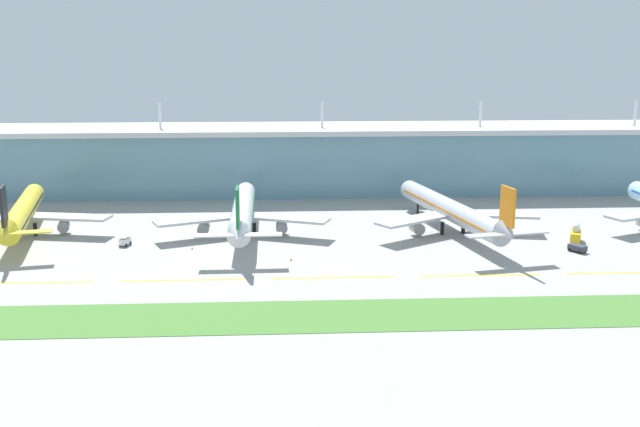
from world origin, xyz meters
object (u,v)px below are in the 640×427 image
safety_cone_left_wingtip (192,248)px  safety_cone_nose_front (291,260)px  pushback_tug (577,248)px  fuel_truck (576,234)px  airliner_near_middle (243,212)px  airliner_far_middle (451,210)px  airliner_nearest (22,213)px  baggage_cart (125,241)px

safety_cone_left_wingtip → safety_cone_nose_front: bearing=-25.4°
pushback_tug → fuel_truck: bearing=71.2°
airliner_near_middle → fuel_truck: airliner_near_middle is taller
fuel_truck → safety_cone_left_wingtip: size_ratio=10.93×
airliner_far_middle → safety_cone_left_wingtip: bearing=-169.0°
pushback_tug → airliner_far_middle: bearing=142.2°
pushback_tug → airliner_nearest: bearing=170.3°
airliner_nearest → airliner_far_middle: bearing=-1.7°
airliner_near_middle → safety_cone_left_wingtip: 20.26m
fuel_truck → safety_cone_nose_front: size_ratio=10.93×
airliner_far_middle → safety_cone_left_wingtip: (-71.06, -13.80, -6.11)m
fuel_truck → pushback_tug: (-3.25, -9.54, -1.16)m
airliner_near_middle → safety_cone_nose_front: 30.41m
airliner_far_middle → airliner_nearest: bearing=178.3°
airliner_near_middle → safety_cone_left_wingtip: bearing=-130.4°
airliner_near_middle → airliner_far_middle: (58.55, -0.91, 0.00)m
pushback_tug → safety_cone_nose_front: pushback_tug is taller
baggage_cart → airliner_nearest: bearing=157.3°
airliner_near_middle → baggage_cart: (-30.65, -10.02, -5.19)m
airliner_nearest → fuel_truck: (150.90, -15.76, -4.19)m
safety_cone_nose_front → airliner_nearest: bearing=158.3°
airliner_nearest → pushback_tug: (147.65, -25.30, -5.35)m
airliner_far_middle → safety_cone_nose_front: size_ratio=102.23×
fuel_truck → airliner_nearest: bearing=174.0°
baggage_cart → fuel_truck: bearing=-1.4°
airliner_far_middle → fuel_truck: (31.23, -12.14, -4.20)m
airliner_nearest → pushback_tug: 149.90m
safety_cone_left_wingtip → airliner_near_middle: bearing=49.6°
airliner_far_middle → safety_cone_nose_front: airliner_far_middle is taller
airliner_nearest → safety_cone_nose_front: bearing=-21.7°
fuel_truck → safety_cone_nose_front: 78.03m
fuel_truck → baggage_cart: size_ratio=1.93×
airliner_near_middle → safety_cone_left_wingtip: (-12.51, -14.71, -6.10)m
fuel_truck → airliner_far_middle: bearing=158.8°
safety_cone_nose_front → pushback_tug: bearing=3.3°
safety_cone_nose_front → baggage_cart: bearing=159.0°
airliner_nearest → airliner_near_middle: (61.13, -2.71, 0.00)m
baggage_cart → safety_cone_nose_front: size_ratio=5.67×
airliner_near_middle → airliner_far_middle: 58.56m
baggage_cart → pushback_tug: bearing=-6.1°
baggage_cart → pushback_tug: 117.85m
baggage_cart → safety_cone_left_wingtip: baggage_cart is taller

